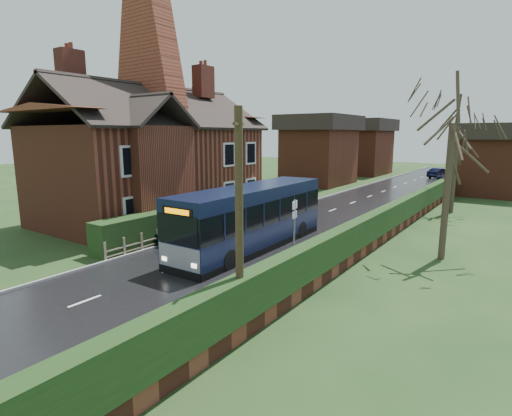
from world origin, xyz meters
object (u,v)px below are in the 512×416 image
Objects in this scene: brick_house at (153,152)px; bus at (251,218)px; car_green at (188,228)px; car_silver at (222,227)px; bus_stop_sign at (294,223)px; telegraph_pole at (239,227)px.

brick_house reaches higher than bus.
brick_house is 3.46× the size of car_green.
bus is at bearing -13.64° from brick_house.
car_silver is 5.95m from bus_stop_sign.
car_silver is at bearing 42.95° from car_green.
telegraph_pole is (1.80, -6.14, 1.26)m from bus_stop_sign.
bus reaches higher than car_green.
brick_house is at bearing 168.73° from car_silver.
telegraph_pole is (14.53, -9.78, -1.22)m from brick_house.
bus_stop_sign is at bearing 84.65° from telegraph_pole.
brick_house reaches higher than bus_stop_sign.
bus_stop_sign is 6.52m from telegraph_pole.
bus is 3.91m from car_green.
car_silver is (-2.36, 0.59, -0.87)m from bus.
bus is (9.60, -2.33, -2.86)m from brick_house.
bus_stop_sign reaches higher than car_silver.
brick_house reaches higher than telegraph_pole.
brick_house is 3.81× the size of car_silver.
telegraph_pole is at bearing -83.21° from bus_stop_sign.
car_silver is 11.14m from telegraph_pole.
car_green is at bearing 120.01° from telegraph_pole.
car_green is 1.46× the size of bus_stop_sign.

